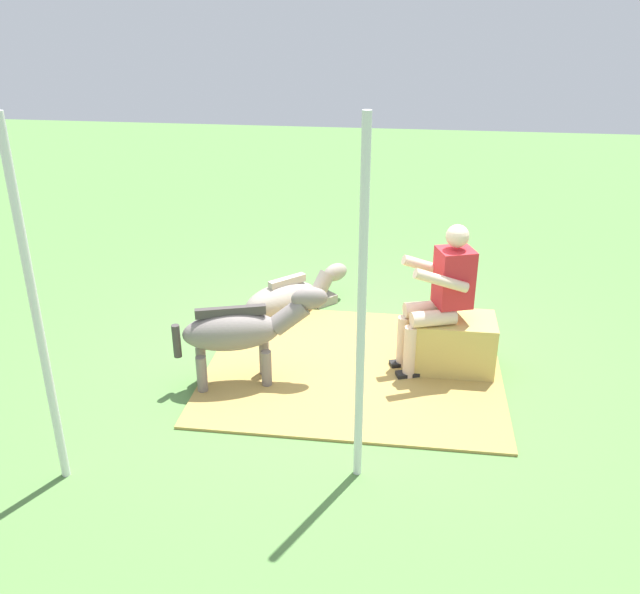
# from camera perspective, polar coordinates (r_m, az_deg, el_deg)

# --- Properties ---
(ground_plane) EXTENTS (24.00, 24.00, 0.00)m
(ground_plane) POSITION_cam_1_polar(r_m,az_deg,el_deg) (6.51, 1.51, -5.31)
(ground_plane) COLOR #568442
(hay_patch) EXTENTS (2.68, 2.32, 0.02)m
(hay_patch) POSITION_cam_1_polar(r_m,az_deg,el_deg) (6.39, 2.85, -5.83)
(hay_patch) COLOR #AD8C47
(hay_patch) RESTS_ON ground
(hay_bale) EXTENTS (0.72, 0.48, 0.51)m
(hay_bale) POSITION_cam_1_polar(r_m,az_deg,el_deg) (6.37, 11.07, -3.87)
(hay_bale) COLOR tan
(hay_bale) RESTS_ON ground
(person_seated) EXTENTS (0.72, 0.55, 1.39)m
(person_seated) POSITION_cam_1_polar(r_m,az_deg,el_deg) (6.10, 9.97, 0.37)
(person_seated) COLOR beige
(person_seated) RESTS_ON ground
(pony_standing) EXTENTS (1.31, 0.61, 0.88)m
(pony_standing) POSITION_cam_1_polar(r_m,az_deg,el_deg) (5.94, -6.50, -2.78)
(pony_standing) COLOR slate
(pony_standing) RESTS_ON ground
(pony_lying) EXTENTS (1.14, 1.14, 0.42)m
(pony_lying) POSITION_cam_1_polar(r_m,az_deg,el_deg) (7.36, -2.60, -0.01)
(pony_lying) COLOR gray
(pony_lying) RESTS_ON ground
(tent_pole_left) EXTENTS (0.06, 0.06, 2.58)m
(tent_pole_left) POSITION_cam_1_polar(r_m,az_deg,el_deg) (4.46, 3.48, -1.31)
(tent_pole_left) COLOR silver
(tent_pole_left) RESTS_ON ground
(tent_pole_right) EXTENTS (0.06, 0.06, 2.58)m
(tent_pole_right) POSITION_cam_1_polar(r_m,az_deg,el_deg) (4.79, -22.55, -1.33)
(tent_pole_right) COLOR silver
(tent_pole_right) RESTS_ON ground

